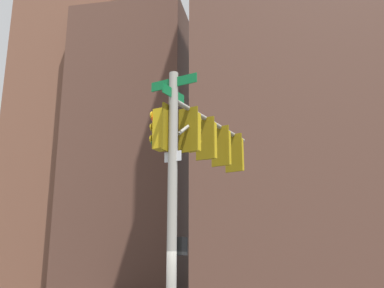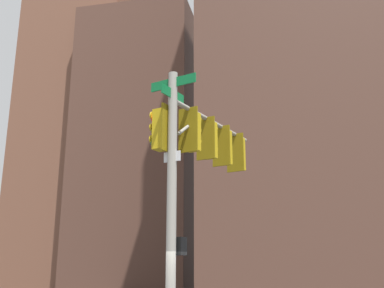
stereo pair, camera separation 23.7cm
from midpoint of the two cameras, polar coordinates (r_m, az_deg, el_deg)
signal_pole_assembly at (r=12.07m, az=0.15°, el=-1.73°), size 4.39×1.99×6.78m
building_brick_nearside at (r=43.24m, az=12.68°, el=16.52°), size 25.43×14.09×49.36m
building_brick_midblock at (r=66.06m, az=-6.20°, el=-1.32°), size 21.12×14.86×36.19m
building_brick_farside at (r=71.28m, az=-13.78°, el=1.79°), size 16.75×14.85×45.30m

